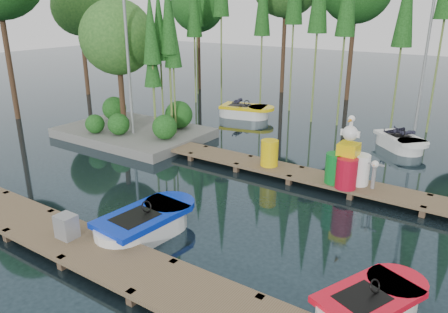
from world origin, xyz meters
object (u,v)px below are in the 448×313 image
Objects in this scene: utility_cabinet at (67,226)px; boat_blue at (145,225)px; drum_cluster at (347,165)px; boat_red at (369,306)px; boat_yellow_far at (244,111)px; yellow_barrel at (269,153)px; island at (129,63)px.

boat_blue is at bearing 54.57° from utility_cabinet.
boat_blue is 1.40× the size of drum_cluster.
boat_yellow_far is at bearing 153.20° from boat_red.
boat_blue is 1.10× the size of boat_red.
boat_red is at bearing 5.98° from boat_blue.
boat_red is 3.07× the size of yellow_barrel.
drum_cluster is at bearing 136.68° from boat_red.
boat_red is at bearing -26.57° from island.
island reaches higher than yellow_barrel.
island is 14.16m from boat_red.
yellow_barrel is (4.89, -6.31, 0.44)m from boat_yellow_far.
drum_cluster is (3.30, 5.35, 0.65)m from boat_blue.
boat_red is 0.88× the size of boat_yellow_far.
yellow_barrel is 0.41× the size of drum_cluster.
yellow_barrel is (7.31, -0.79, -2.44)m from island.
boat_blue is 6.32m from drum_cluster.
drum_cluster reaches higher than boat_yellow_far.
yellow_barrel is at bearing 156.02° from boat_red.
boat_blue is 5.56m from yellow_barrel.
island is 3.12× the size of drum_cluster.
boat_red is 5.78m from drum_cluster.
utility_cabinet is at bearing -68.74° from boat_yellow_far.
island reaches higher than boat_yellow_far.
utility_cabinet is (3.29, -13.31, 0.28)m from boat_yellow_far.
boat_yellow_far is at bearing 127.77° from yellow_barrel.
yellow_barrel is at bearing 176.72° from drum_cluster.
utility_cabinet is at bearing -53.78° from island.
boat_blue is (6.77, -6.30, -2.90)m from island.
boat_red is (5.62, 0.11, -0.04)m from boat_blue.
island is 6.68m from boat_yellow_far.
island is 11.80× the size of utility_cabinet.
boat_red is 15.38m from boat_yellow_far.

